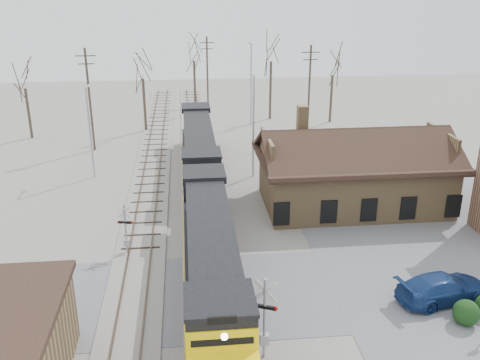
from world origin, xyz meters
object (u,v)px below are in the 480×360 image
(locomotive_trailing, at_px, (199,151))
(parked_car, at_px, (443,288))
(locomotive_lead, at_px, (212,262))
(depot, at_px, (353,177))

(locomotive_trailing, distance_m, parked_car, 25.74)
(locomotive_lead, height_order, locomotive_trailing, locomotive_lead)
(locomotive_trailing, bearing_deg, locomotive_lead, -90.00)
(locomotive_trailing, bearing_deg, depot, -34.43)
(locomotive_lead, distance_m, parked_car, 13.23)
(parked_car, bearing_deg, depot, -8.10)
(locomotive_lead, xyz_separation_m, parked_car, (13.04, -1.61, -1.56))
(depot, relative_size, locomotive_lead, 0.75)
(depot, height_order, locomotive_lead, depot)
(locomotive_trailing, bearing_deg, parked_car, -59.49)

